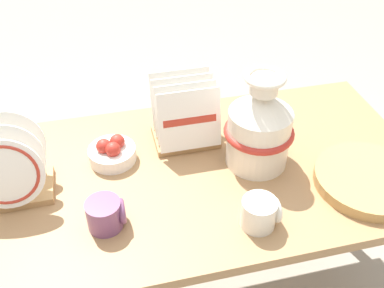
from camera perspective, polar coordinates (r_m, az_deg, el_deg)
name	(u,v)px	position (r m, az deg, el deg)	size (l,w,h in m)	color
display_table	(192,189)	(1.47, 0.00, -5.75)	(1.49, 0.76, 0.71)	#9E754C
ceramic_vase	(259,126)	(1.38, 8.53, 2.24)	(0.22, 0.22, 0.32)	silver
dish_rack_round_plates	(10,173)	(1.38, -22.11, -3.46)	(0.21, 0.18, 0.24)	tan
dish_rack_square_plates	(185,120)	(1.49, -0.87, 3.08)	(0.21, 0.18, 0.22)	tan
wicker_charger_stack	(368,179)	(1.46, 21.42, -4.21)	(0.32, 0.32, 0.04)	tan
mug_plum_glaze	(106,214)	(1.25, -10.85, -8.75)	(0.11, 0.10, 0.09)	#7A4770
mug_cream_glaze	(260,213)	(1.25, 8.66, -8.63)	(0.11, 0.10, 0.09)	silver
fruit_bowl	(112,152)	(1.46, -10.12, -1.01)	(0.15, 0.15, 0.08)	white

